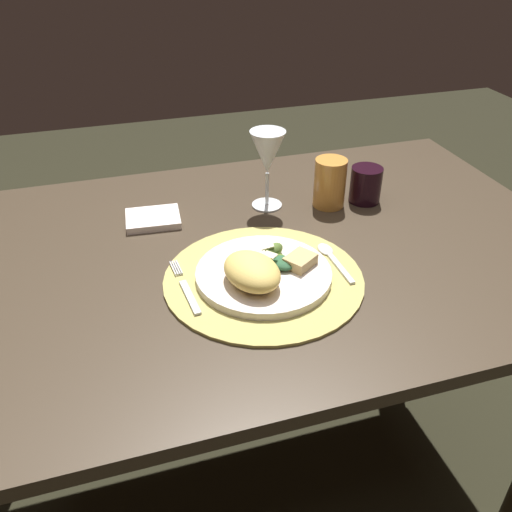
% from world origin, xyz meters
% --- Properties ---
extents(ground_plane, '(6.00, 6.00, 0.00)m').
position_xyz_m(ground_plane, '(0.00, 0.00, 0.00)').
color(ground_plane, black).
extents(dining_table, '(1.33, 0.83, 0.76)m').
position_xyz_m(dining_table, '(0.00, 0.00, 0.58)').
color(dining_table, '#3F3325').
rests_on(dining_table, ground).
extents(placemat, '(0.36, 0.36, 0.01)m').
position_xyz_m(placemat, '(0.00, -0.11, 0.76)').
color(placemat, tan).
rests_on(placemat, dining_table).
extents(dinner_plate, '(0.24, 0.24, 0.01)m').
position_xyz_m(dinner_plate, '(0.00, -0.11, 0.77)').
color(dinner_plate, silver).
rests_on(dinner_plate, placemat).
extents(pasta_serving, '(0.11, 0.14, 0.05)m').
position_xyz_m(pasta_serving, '(-0.03, -0.14, 0.80)').
color(pasta_serving, '#EAC461').
rests_on(pasta_serving, dinner_plate).
extents(salad_greens, '(0.07, 0.09, 0.03)m').
position_xyz_m(salad_greens, '(0.03, -0.09, 0.79)').
color(salad_greens, '#2A5735').
rests_on(salad_greens, dinner_plate).
extents(bread_piece, '(0.07, 0.06, 0.02)m').
position_xyz_m(bread_piece, '(0.07, -0.11, 0.79)').
color(bread_piece, tan).
rests_on(bread_piece, dinner_plate).
extents(fork, '(0.03, 0.17, 0.00)m').
position_xyz_m(fork, '(-0.14, -0.10, 0.77)').
color(fork, silver).
rests_on(fork, placemat).
extents(spoon, '(0.03, 0.14, 0.01)m').
position_xyz_m(spoon, '(0.14, -0.08, 0.77)').
color(spoon, silver).
rests_on(spoon, placemat).
extents(napkin, '(0.12, 0.10, 0.01)m').
position_xyz_m(napkin, '(-0.16, 0.16, 0.76)').
color(napkin, white).
rests_on(napkin, dining_table).
extents(wine_glass, '(0.08, 0.08, 0.17)m').
position_xyz_m(wine_glass, '(0.09, 0.16, 0.88)').
color(wine_glass, silver).
rests_on(wine_glass, dining_table).
extents(amber_tumbler, '(0.07, 0.07, 0.11)m').
position_xyz_m(amber_tumbler, '(0.23, 0.12, 0.81)').
color(amber_tumbler, '#CD8739').
rests_on(amber_tumbler, dining_table).
extents(dark_tumbler, '(0.07, 0.07, 0.08)m').
position_xyz_m(dark_tumbler, '(0.31, 0.12, 0.80)').
color(dark_tumbler, black).
rests_on(dark_tumbler, dining_table).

